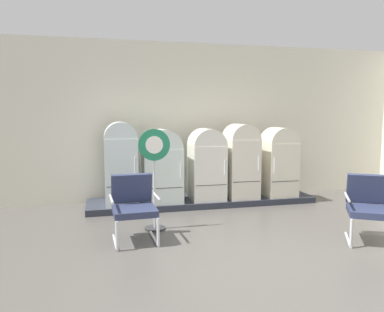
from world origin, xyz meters
name	(u,v)px	position (x,y,z in m)	size (l,w,h in m)	color
ground	(268,265)	(0.00, 0.00, -0.03)	(12.00, 10.00, 0.05)	#4E4A46
back_wall	(195,121)	(0.00, 3.66, 1.62)	(11.76, 0.12, 3.22)	silver
display_plinth	(202,201)	(0.00, 3.02, 0.06)	(4.45, 0.95, 0.12)	#282C37
refrigerator_0	(121,161)	(-1.58, 2.93, 0.92)	(0.58, 0.71, 1.52)	white
refrigerator_1	(162,164)	(-0.82, 2.88, 0.83)	(0.72, 0.62, 1.38)	silver
refrigerator_2	(207,162)	(0.05, 2.90, 0.84)	(0.64, 0.65, 1.38)	silver
refrigerator_3	(241,159)	(0.76, 2.92, 0.89)	(0.59, 0.70, 1.46)	silver
refrigerator_4	(279,160)	(1.57, 2.89, 0.85)	(0.62, 0.62, 1.39)	silver
armchair_left	(134,204)	(-1.49, 1.21, 0.52)	(0.68, 0.70, 0.93)	silver
armchair_right	(370,205)	(1.71, 0.40, 0.52)	(0.85, 0.88, 0.93)	silver
sign_stand	(154,179)	(-1.14, 1.61, 0.79)	(0.48, 0.32, 1.56)	#2D2D30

